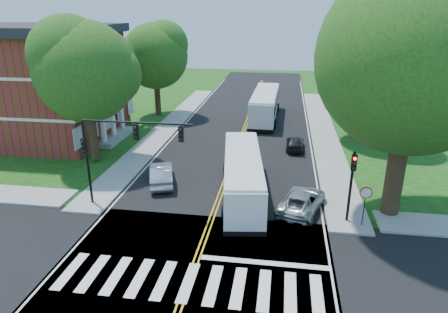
% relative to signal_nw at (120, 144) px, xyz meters
% --- Properties ---
extents(ground, '(140.00, 140.00, 0.00)m').
position_rel_signal_nw_xyz_m(ground, '(5.86, -6.43, -4.38)').
color(ground, '#134511').
rests_on(ground, ground).
extents(road, '(14.00, 96.00, 0.01)m').
position_rel_signal_nw_xyz_m(road, '(5.86, 11.57, -4.37)').
color(road, black).
rests_on(road, ground).
extents(cross_road, '(60.00, 12.00, 0.01)m').
position_rel_signal_nw_xyz_m(cross_road, '(5.86, -6.43, -4.37)').
color(cross_road, black).
rests_on(cross_road, ground).
extents(center_line, '(0.36, 70.00, 0.01)m').
position_rel_signal_nw_xyz_m(center_line, '(5.86, 15.57, -4.36)').
color(center_line, gold).
rests_on(center_line, road).
extents(edge_line_w, '(0.12, 70.00, 0.01)m').
position_rel_signal_nw_xyz_m(edge_line_w, '(-0.94, 15.57, -4.36)').
color(edge_line_w, silver).
rests_on(edge_line_w, road).
extents(edge_line_e, '(0.12, 70.00, 0.01)m').
position_rel_signal_nw_xyz_m(edge_line_e, '(12.66, 15.57, -4.36)').
color(edge_line_e, silver).
rests_on(edge_line_e, road).
extents(crosswalk, '(12.60, 3.00, 0.01)m').
position_rel_signal_nw_xyz_m(crosswalk, '(5.86, -6.93, -4.36)').
color(crosswalk, silver).
rests_on(crosswalk, road).
extents(stop_bar, '(6.60, 0.40, 0.01)m').
position_rel_signal_nw_xyz_m(stop_bar, '(9.36, -4.83, -4.36)').
color(stop_bar, silver).
rests_on(stop_bar, road).
extents(sidewalk_nw, '(2.60, 40.00, 0.15)m').
position_rel_signal_nw_xyz_m(sidewalk_nw, '(-2.44, 18.57, -4.30)').
color(sidewalk_nw, gray).
rests_on(sidewalk_nw, ground).
extents(sidewalk_ne, '(2.60, 40.00, 0.15)m').
position_rel_signal_nw_xyz_m(sidewalk_ne, '(14.16, 18.57, -4.30)').
color(sidewalk_ne, gray).
rests_on(sidewalk_ne, ground).
extents(tree_ne_big, '(10.80, 10.80, 14.91)m').
position_rel_signal_nw_xyz_m(tree_ne_big, '(16.86, 1.57, 5.24)').
color(tree_ne_big, '#342314').
rests_on(tree_ne_big, ground).
extents(tree_west_near, '(8.00, 8.00, 11.40)m').
position_rel_signal_nw_xyz_m(tree_west_near, '(-5.64, 7.57, 3.15)').
color(tree_west_near, '#342314').
rests_on(tree_west_near, ground).
extents(tree_west_far, '(7.60, 7.60, 10.67)m').
position_rel_signal_nw_xyz_m(tree_west_far, '(-5.14, 23.57, 2.62)').
color(tree_west_far, '#342314').
rests_on(tree_west_far, ground).
extents(tree_east_mid, '(8.40, 8.40, 11.93)m').
position_rel_signal_nw_xyz_m(tree_east_mid, '(17.36, 17.57, 3.48)').
color(tree_east_mid, '#342314').
rests_on(tree_east_mid, ground).
extents(tree_east_far, '(7.20, 7.20, 10.34)m').
position_rel_signal_nw_xyz_m(tree_east_far, '(18.36, 33.57, 2.48)').
color(tree_east_far, '#342314').
rests_on(tree_east_far, ground).
extents(brick_building, '(20.00, 13.00, 10.80)m').
position_rel_signal_nw_xyz_m(brick_building, '(-16.10, 13.57, 1.04)').
color(brick_building, brown).
rests_on(brick_building, ground).
extents(signal_nw, '(7.15, 0.46, 5.66)m').
position_rel_signal_nw_xyz_m(signal_nw, '(0.00, 0.00, 0.00)').
color(signal_nw, black).
rests_on(signal_nw, ground).
extents(signal_ne, '(0.30, 0.46, 4.40)m').
position_rel_signal_nw_xyz_m(signal_ne, '(14.06, 0.01, -1.41)').
color(signal_ne, black).
rests_on(signal_ne, ground).
extents(stop_sign, '(0.76, 0.08, 2.53)m').
position_rel_signal_nw_xyz_m(stop_sign, '(14.86, -0.45, -2.35)').
color(stop_sign, black).
rests_on(stop_sign, ground).
extents(bus_lead, '(3.95, 11.56, 2.93)m').
position_rel_signal_nw_xyz_m(bus_lead, '(7.38, 2.86, -2.82)').
color(bus_lead, silver).
rests_on(bus_lead, road).
extents(bus_follow, '(3.20, 12.45, 3.21)m').
position_rel_signal_nw_xyz_m(bus_follow, '(7.77, 23.57, -2.67)').
color(bus_follow, silver).
rests_on(bus_follow, road).
extents(hatchback, '(2.88, 4.82, 1.50)m').
position_rel_signal_nw_xyz_m(hatchback, '(1.24, 3.96, -3.62)').
color(hatchback, silver).
rests_on(hatchback, road).
extents(suv, '(3.59, 5.32, 1.36)m').
position_rel_signal_nw_xyz_m(suv, '(11.37, 1.24, -3.69)').
color(suv, '#B5B8BD').
rests_on(suv, road).
extents(dark_sedan, '(1.69, 3.98, 1.14)m').
position_rel_signal_nw_xyz_m(dark_sedan, '(11.14, 13.26, -3.80)').
color(dark_sedan, black).
rests_on(dark_sedan, road).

